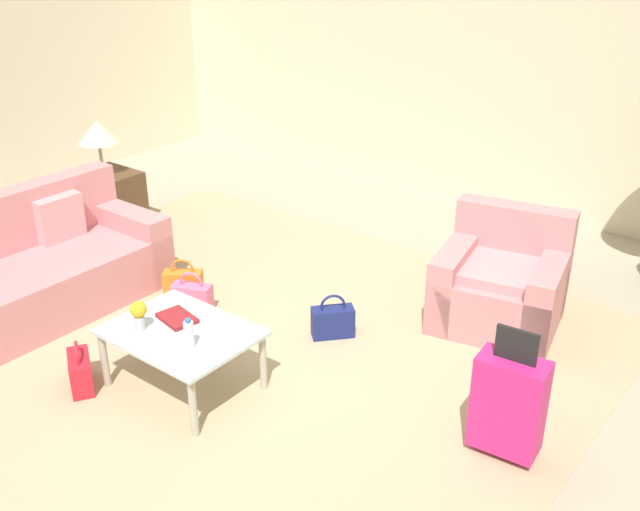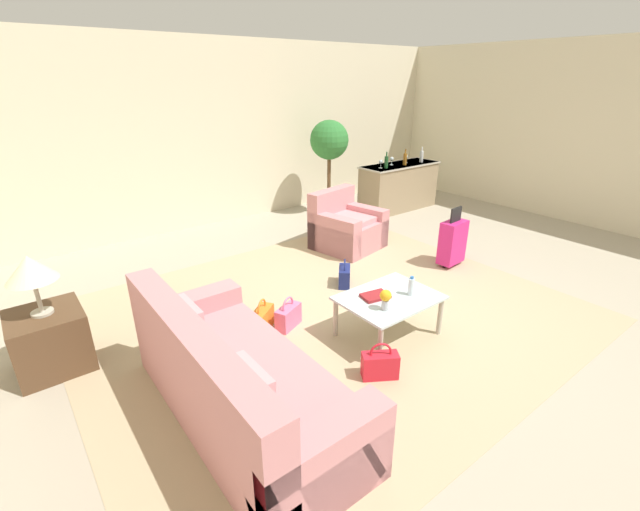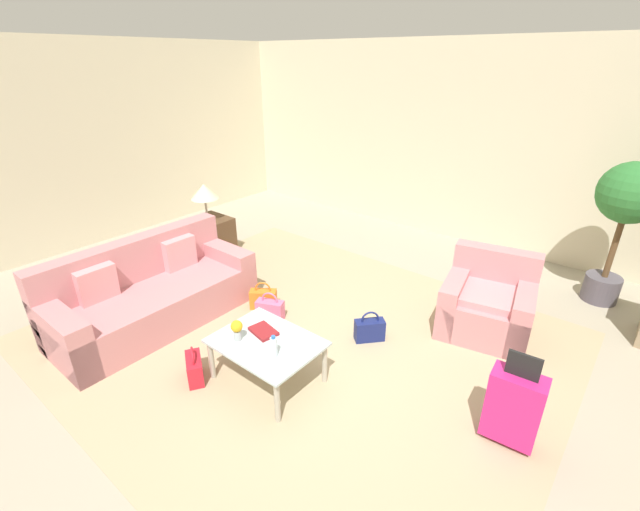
{
  "view_description": "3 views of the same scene",
  "coord_description": "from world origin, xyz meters",
  "px_view_note": "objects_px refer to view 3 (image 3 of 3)",
  "views": [
    {
      "loc": [
        2.8,
        -3.13,
        2.87
      ],
      "look_at": [
        0.0,
        0.48,
        0.74
      ],
      "focal_mm": 40.0,
      "sensor_mm": 36.0,
      "label": 1
    },
    {
      "loc": [
        -3.27,
        -3.07,
        2.48
      ],
      "look_at": [
        -0.84,
        0.07,
        0.82
      ],
      "focal_mm": 24.0,
      "sensor_mm": 36.0,
      "label": 2
    },
    {
      "loc": [
        2.01,
        -2.69,
        2.82
      ],
      "look_at": [
        -0.33,
        0.2,
        1.08
      ],
      "focal_mm": 24.0,
      "sensor_mm": 36.0,
      "label": 3
    }
  ],
  "objects_px": {
    "table_lamp": "(204,192)",
    "potted_ficus": "(627,207)",
    "coffee_table": "(267,346)",
    "handbag_red": "(195,368)",
    "water_bottle": "(274,346)",
    "handbag_pink": "(270,310)",
    "coffee_table_book": "(263,331)",
    "handbag_orange": "(263,299)",
    "handbag_navy": "(370,330)",
    "flower_vase": "(237,329)",
    "couch": "(151,295)",
    "side_table": "(210,236)",
    "suitcase_magenta": "(514,406)",
    "armchair": "(487,305)"
  },
  "relations": [
    {
      "from": "couch",
      "to": "handbag_navy",
      "type": "distance_m",
      "value": 2.54
    },
    {
      "from": "side_table",
      "to": "handbag_red",
      "type": "xyz_separation_m",
      "value": [
        2.25,
        -1.94,
        -0.15
      ]
    },
    {
      "from": "flower_vase",
      "to": "table_lamp",
      "type": "bearing_deg",
      "value": 147.4
    },
    {
      "from": "table_lamp",
      "to": "handbag_pink",
      "type": "relative_size",
      "value": 1.54
    },
    {
      "from": "armchair",
      "to": "water_bottle",
      "type": "xyz_separation_m",
      "value": [
        -1.09,
        -2.27,
        0.24
      ]
    },
    {
      "from": "handbag_pink",
      "to": "handbag_red",
      "type": "height_order",
      "value": "same"
    },
    {
      "from": "handbag_orange",
      "to": "handbag_navy",
      "type": "distance_m",
      "value": 1.4
    },
    {
      "from": "couch",
      "to": "handbag_navy",
      "type": "relative_size",
      "value": 6.28
    },
    {
      "from": "side_table",
      "to": "handbag_red",
      "type": "distance_m",
      "value": 2.97
    },
    {
      "from": "handbag_orange",
      "to": "table_lamp",
      "type": "bearing_deg",
      "value": 161.13
    },
    {
      "from": "suitcase_magenta",
      "to": "handbag_red",
      "type": "relative_size",
      "value": 2.37
    },
    {
      "from": "flower_vase",
      "to": "couch",
      "type": "bearing_deg",
      "value": 178.19
    },
    {
      "from": "suitcase_magenta",
      "to": "flower_vase",
      "type": "bearing_deg",
      "value": -159.05
    },
    {
      "from": "table_lamp",
      "to": "handbag_red",
      "type": "xyz_separation_m",
      "value": [
        2.25,
        -1.94,
        -0.86
      ]
    },
    {
      "from": "suitcase_magenta",
      "to": "coffee_table_book",
      "type": "bearing_deg",
      "value": -163.7
    },
    {
      "from": "coffee_table",
      "to": "handbag_orange",
      "type": "bearing_deg",
      "value": 137.96
    },
    {
      "from": "handbag_red",
      "to": "suitcase_magenta",
      "type": "bearing_deg",
      "value": 24.06
    },
    {
      "from": "table_lamp",
      "to": "handbag_orange",
      "type": "height_order",
      "value": "table_lamp"
    },
    {
      "from": "coffee_table_book",
      "to": "handbag_navy",
      "type": "height_order",
      "value": "coffee_table_book"
    },
    {
      "from": "couch",
      "to": "water_bottle",
      "type": "xyz_separation_m",
      "value": [
        2.0,
        0.0,
        0.22
      ]
    },
    {
      "from": "armchair",
      "to": "handbag_orange",
      "type": "relative_size",
      "value": 3.0
    },
    {
      "from": "coffee_table",
      "to": "handbag_navy",
      "type": "distance_m",
      "value": 1.24
    },
    {
      "from": "armchair",
      "to": "flower_vase",
      "type": "height_order",
      "value": "armchair"
    },
    {
      "from": "suitcase_magenta",
      "to": "handbag_pink",
      "type": "distance_m",
      "value": 2.74
    },
    {
      "from": "coffee_table",
      "to": "handbag_red",
      "type": "relative_size",
      "value": 2.7
    },
    {
      "from": "armchair",
      "to": "water_bottle",
      "type": "relative_size",
      "value": 5.26
    },
    {
      "from": "coffee_table_book",
      "to": "handbag_red",
      "type": "bearing_deg",
      "value": -118.19
    },
    {
      "from": "handbag_red",
      "to": "handbag_orange",
      "type": "xyz_separation_m",
      "value": [
        -0.42,
        1.31,
        0.0
      ]
    },
    {
      "from": "couch",
      "to": "flower_vase",
      "type": "relative_size",
      "value": 10.97
    },
    {
      "from": "couch",
      "to": "side_table",
      "type": "bearing_deg",
      "value": 121.97
    },
    {
      "from": "couch",
      "to": "suitcase_magenta",
      "type": "height_order",
      "value": "couch"
    },
    {
      "from": "suitcase_magenta",
      "to": "handbag_navy",
      "type": "height_order",
      "value": "suitcase_magenta"
    },
    {
      "from": "coffee_table_book",
      "to": "side_table",
      "type": "relative_size",
      "value": 0.45
    },
    {
      "from": "coffee_table",
      "to": "side_table",
      "type": "bearing_deg",
      "value": 151.82
    },
    {
      "from": "side_table",
      "to": "handbag_pink",
      "type": "xyz_separation_m",
      "value": [
        2.07,
        -0.75,
        -0.15
      ]
    },
    {
      "from": "handbag_red",
      "to": "potted_ficus",
      "type": "distance_m",
      "value": 5.09
    },
    {
      "from": "water_bottle",
      "to": "coffee_table_book",
      "type": "bearing_deg",
      "value": 150.64
    },
    {
      "from": "couch",
      "to": "coffee_table",
      "type": "relative_size",
      "value": 2.33
    },
    {
      "from": "water_bottle",
      "to": "coffee_table",
      "type": "bearing_deg",
      "value": 153.43
    },
    {
      "from": "armchair",
      "to": "handbag_orange",
      "type": "bearing_deg",
      "value": -150.16
    },
    {
      "from": "table_lamp",
      "to": "potted_ficus",
      "type": "distance_m",
      "value": 5.47
    },
    {
      "from": "side_table",
      "to": "suitcase_magenta",
      "type": "relative_size",
      "value": 0.7
    },
    {
      "from": "coffee_table_book",
      "to": "table_lamp",
      "type": "xyz_separation_m",
      "value": [
        -2.68,
        1.42,
        0.53
      ]
    },
    {
      "from": "water_bottle",
      "to": "potted_ficus",
      "type": "height_order",
      "value": "potted_ficus"
    },
    {
      "from": "coffee_table",
      "to": "handbag_orange",
      "type": "relative_size",
      "value": 2.7
    },
    {
      "from": "water_bottle",
      "to": "flower_vase",
      "type": "relative_size",
      "value": 1.0
    },
    {
      "from": "coffee_table_book",
      "to": "flower_vase",
      "type": "height_order",
      "value": "flower_vase"
    },
    {
      "from": "water_bottle",
      "to": "handbag_pink",
      "type": "height_order",
      "value": "water_bottle"
    },
    {
      "from": "handbag_red",
      "to": "handbag_orange",
      "type": "relative_size",
      "value": 1.0
    },
    {
      "from": "table_lamp",
      "to": "handbag_orange",
      "type": "xyz_separation_m",
      "value": [
        1.83,
        -0.63,
        -0.86
      ]
    }
  ]
}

